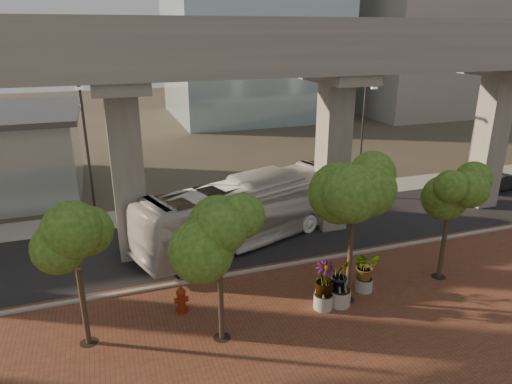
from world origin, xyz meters
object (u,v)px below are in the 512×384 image
object	(u,v)px
transit_bus	(248,211)
parked_car	(501,181)
planter_front	(365,268)
fire_hydrant	(181,300)

from	to	relation	value
transit_bus	parked_car	bearing A→B (deg)	-102.66
planter_front	transit_bus	bearing A→B (deg)	116.49
transit_bus	parked_car	world-z (taller)	transit_bus
parked_car	fire_hydrant	distance (m)	27.77
fire_hydrant	planter_front	xyz separation A→B (m)	(8.53, -1.09, 0.63)
transit_bus	fire_hydrant	world-z (taller)	transit_bus
transit_bus	parked_car	distance (m)	21.65
fire_hydrant	planter_front	size ratio (longest dim) A/B	0.61
fire_hydrant	planter_front	world-z (taller)	planter_front
fire_hydrant	planter_front	bearing A→B (deg)	-7.31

